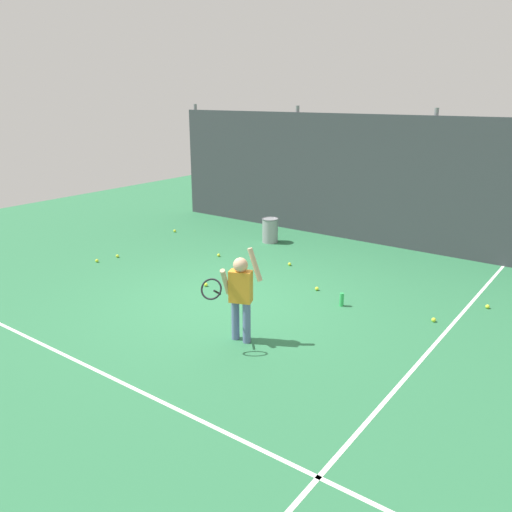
{
  "coord_description": "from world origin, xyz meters",
  "views": [
    {
      "loc": [
        5.11,
        -6.09,
        3.27
      ],
      "look_at": [
        0.55,
        0.11,
        0.85
      ],
      "focal_mm": 36.25,
      "sensor_mm": 36.0,
      "label": 1
    }
  ],
  "objects_px": {
    "tennis_ball_8": "(206,285)",
    "tennis_ball_7": "(175,231)",
    "tennis_player": "(240,292)",
    "tennis_ball_4": "(117,256)",
    "tennis_ball_5": "(219,255)",
    "tennis_ball_2": "(317,289)",
    "ball_hopper": "(270,230)",
    "water_bottle": "(342,300)",
    "tennis_ball_6": "(488,307)",
    "tennis_ball_0": "(290,264)",
    "tennis_ball_3": "(97,261)",
    "tennis_ball_1": "(434,320)"
  },
  "relations": [
    {
      "from": "tennis_ball_4",
      "to": "tennis_ball_8",
      "type": "distance_m",
      "value": 2.63
    },
    {
      "from": "tennis_ball_4",
      "to": "tennis_ball_8",
      "type": "relative_size",
      "value": 1.0
    },
    {
      "from": "ball_hopper",
      "to": "tennis_ball_4",
      "type": "distance_m",
      "value": 3.44
    },
    {
      "from": "tennis_ball_1",
      "to": "tennis_ball_8",
      "type": "height_order",
      "value": "same"
    },
    {
      "from": "water_bottle",
      "to": "tennis_ball_2",
      "type": "distance_m",
      "value": 0.76
    },
    {
      "from": "tennis_ball_4",
      "to": "tennis_ball_3",
      "type": "bearing_deg",
      "value": -100.26
    },
    {
      "from": "ball_hopper",
      "to": "tennis_ball_7",
      "type": "xyz_separation_m",
      "value": [
        -2.41,
        -0.67,
        -0.26
      ]
    },
    {
      "from": "tennis_ball_5",
      "to": "tennis_ball_4",
      "type": "bearing_deg",
      "value": -141.81
    },
    {
      "from": "tennis_player",
      "to": "tennis_ball_4",
      "type": "relative_size",
      "value": 20.46
    },
    {
      "from": "tennis_ball_8",
      "to": "tennis_player",
      "type": "bearing_deg",
      "value": -36.03
    },
    {
      "from": "tennis_ball_2",
      "to": "tennis_ball_3",
      "type": "distance_m",
      "value": 4.58
    },
    {
      "from": "tennis_ball_6",
      "to": "tennis_ball_8",
      "type": "height_order",
      "value": "same"
    },
    {
      "from": "tennis_ball_1",
      "to": "tennis_ball_6",
      "type": "bearing_deg",
      "value": 62.68
    },
    {
      "from": "water_bottle",
      "to": "tennis_ball_4",
      "type": "distance_m",
      "value": 5.0
    },
    {
      "from": "tennis_ball_0",
      "to": "tennis_ball_6",
      "type": "bearing_deg",
      "value": 1.02
    },
    {
      "from": "tennis_ball_4",
      "to": "water_bottle",
      "type": "bearing_deg",
      "value": 5.31
    },
    {
      "from": "tennis_ball_2",
      "to": "tennis_ball_7",
      "type": "xyz_separation_m",
      "value": [
        -4.82,
        1.37,
        0.0
      ]
    },
    {
      "from": "water_bottle",
      "to": "tennis_ball_6",
      "type": "xyz_separation_m",
      "value": [
        1.93,
        1.29,
        -0.08
      ]
    },
    {
      "from": "tennis_player",
      "to": "tennis_ball_2",
      "type": "relative_size",
      "value": 20.46
    },
    {
      "from": "tennis_ball_3",
      "to": "tennis_ball_5",
      "type": "bearing_deg",
      "value": 45.28
    },
    {
      "from": "tennis_ball_3",
      "to": "water_bottle",
      "type": "bearing_deg",
      "value": 10.27
    },
    {
      "from": "water_bottle",
      "to": "tennis_ball_7",
      "type": "height_order",
      "value": "water_bottle"
    },
    {
      "from": "tennis_ball_8",
      "to": "tennis_ball_7",
      "type": "bearing_deg",
      "value": 142.96
    },
    {
      "from": "tennis_player",
      "to": "water_bottle",
      "type": "height_order",
      "value": "tennis_player"
    },
    {
      "from": "tennis_ball_0",
      "to": "tennis_ball_6",
      "type": "distance_m",
      "value": 3.71
    },
    {
      "from": "tennis_ball_7",
      "to": "tennis_ball_0",
      "type": "bearing_deg",
      "value": -7.77
    },
    {
      "from": "tennis_player",
      "to": "tennis_ball_1",
      "type": "relative_size",
      "value": 20.46
    },
    {
      "from": "ball_hopper",
      "to": "tennis_ball_6",
      "type": "bearing_deg",
      "value": -12.49
    },
    {
      "from": "tennis_player",
      "to": "water_bottle",
      "type": "relative_size",
      "value": 6.14
    },
    {
      "from": "tennis_player",
      "to": "tennis_ball_8",
      "type": "bearing_deg",
      "value": 123.14
    },
    {
      "from": "tennis_ball_5",
      "to": "tennis_ball_6",
      "type": "height_order",
      "value": "same"
    },
    {
      "from": "tennis_player",
      "to": "tennis_ball_4",
      "type": "xyz_separation_m",
      "value": [
        -4.42,
        1.48,
        -0.69
      ]
    },
    {
      "from": "tennis_ball_0",
      "to": "tennis_ball_3",
      "type": "distance_m",
      "value": 3.91
    },
    {
      "from": "tennis_ball_3",
      "to": "tennis_ball_6",
      "type": "distance_m",
      "value": 7.32
    },
    {
      "from": "tennis_ball_7",
      "to": "tennis_ball_2",
      "type": "bearing_deg",
      "value": -15.81
    },
    {
      "from": "tennis_player",
      "to": "tennis_ball_7",
      "type": "height_order",
      "value": "tennis_player"
    },
    {
      "from": "tennis_ball_3",
      "to": "tennis_ball_8",
      "type": "relative_size",
      "value": 1.0
    },
    {
      "from": "tennis_ball_4",
      "to": "tennis_ball_6",
      "type": "height_order",
      "value": "same"
    },
    {
      "from": "ball_hopper",
      "to": "tennis_ball_6",
      "type": "relative_size",
      "value": 8.52
    },
    {
      "from": "tennis_ball_4",
      "to": "tennis_ball_5",
      "type": "height_order",
      "value": "same"
    },
    {
      "from": "tennis_player",
      "to": "tennis_ball_3",
      "type": "xyz_separation_m",
      "value": [
        -4.5,
        1.03,
        -0.69
      ]
    },
    {
      "from": "tennis_ball_0",
      "to": "tennis_ball_1",
      "type": "xyz_separation_m",
      "value": [
        3.19,
        -0.95,
        0.0
      ]
    },
    {
      "from": "tennis_ball_0",
      "to": "tennis_ball_4",
      "type": "bearing_deg",
      "value": -152.15
    },
    {
      "from": "tennis_ball_2",
      "to": "tennis_ball_4",
      "type": "bearing_deg",
      "value": -169.16
    },
    {
      "from": "tennis_ball_7",
      "to": "tennis_ball_8",
      "type": "height_order",
      "value": "same"
    },
    {
      "from": "tennis_ball_1",
      "to": "tennis_ball_3",
      "type": "height_order",
      "value": "same"
    },
    {
      "from": "tennis_ball_3",
      "to": "tennis_ball_7",
      "type": "relative_size",
      "value": 1.0
    },
    {
      "from": "tennis_ball_8",
      "to": "ball_hopper",
      "type": "bearing_deg",
      "value": 103.44
    },
    {
      "from": "ball_hopper",
      "to": "tennis_ball_6",
      "type": "height_order",
      "value": "ball_hopper"
    },
    {
      "from": "ball_hopper",
      "to": "tennis_ball_4",
      "type": "bearing_deg",
      "value": -123.55
    }
  ]
}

